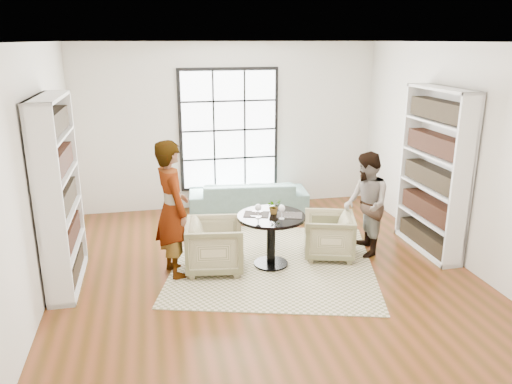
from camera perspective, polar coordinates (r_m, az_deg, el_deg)
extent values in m
plane|color=brown|center=(6.83, 1.11, -9.28)|extent=(6.00, 6.00, 0.00)
plane|color=silver|center=(9.20, -3.13, 7.45)|extent=(5.50, 0.00, 5.50)
plane|color=silver|center=(6.30, -23.99, 1.49)|extent=(0.00, 6.00, 6.00)
plane|color=silver|center=(7.43, 22.36, 3.87)|extent=(0.00, 6.00, 6.00)
plane|color=silver|center=(3.62, 12.25, -8.39)|extent=(5.50, 0.00, 5.50)
plane|color=white|center=(6.12, 1.27, 16.77)|extent=(6.00, 6.00, 0.00)
cube|color=black|center=(9.19, -3.11, 7.13)|extent=(1.82, 0.06, 2.22)
cube|color=white|center=(9.15, -3.07, 7.08)|extent=(1.70, 0.02, 2.10)
cube|color=#C6B495|center=(7.13, 1.96, -8.05)|extent=(3.40, 3.40, 0.01)
cylinder|color=black|center=(7.06, 1.71, -8.21)|extent=(0.47, 0.47, 0.04)
cylinder|color=black|center=(6.92, 1.73, -5.65)|extent=(0.12, 0.12, 0.66)
cylinder|color=black|center=(6.79, 1.76, -2.84)|extent=(0.93, 0.93, 0.04)
imported|color=slate|center=(8.99, -0.91, -0.58)|extent=(2.16, 1.03, 0.61)
imported|color=tan|center=(6.82, -4.68, -6.14)|extent=(0.87, 0.85, 0.70)
imported|color=tan|center=(7.28, 8.28, -4.95)|extent=(0.88, 0.87, 0.65)
imported|color=gray|center=(6.58, -9.56, -1.95)|extent=(0.60, 0.76, 1.83)
imported|color=gray|center=(7.34, 12.46, -1.39)|extent=(0.67, 0.81, 1.52)
cube|color=black|center=(6.81, 0.06, -2.55)|extent=(0.40, 0.35, 0.01)
cube|color=black|center=(6.78, 3.85, -2.66)|extent=(0.40, 0.35, 0.01)
cylinder|color=silver|center=(6.68, 0.25, -2.93)|extent=(0.07, 0.07, 0.01)
cylinder|color=silver|center=(6.66, 0.25, -2.48)|extent=(0.01, 0.01, 0.11)
sphere|color=maroon|center=(6.63, 0.25, -1.77)|extent=(0.09, 0.09, 0.09)
ellipsoid|color=white|center=(6.63, 0.25, -1.77)|extent=(0.09, 0.09, 0.10)
cylinder|color=silver|center=(6.65, 2.94, -3.06)|extent=(0.07, 0.07, 0.01)
cylinder|color=silver|center=(6.63, 2.95, -2.60)|extent=(0.01, 0.01, 0.11)
sphere|color=maroon|center=(6.60, 2.96, -1.88)|extent=(0.09, 0.09, 0.09)
ellipsoid|color=white|center=(6.60, 2.96, -1.88)|extent=(0.09, 0.09, 0.10)
imported|color=gray|center=(6.81, 2.05, -1.64)|extent=(0.23, 0.22, 0.21)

